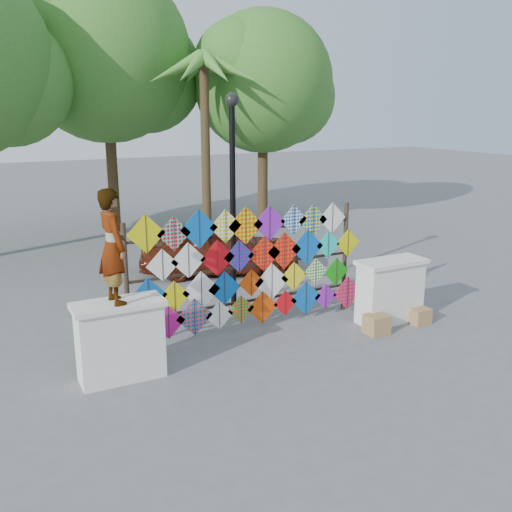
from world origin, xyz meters
The scene contains 12 objects.
ground centered at (0.00, 0.00, 0.00)m, with size 80.00×80.00×0.00m, color slate.
parapet_left centered at (-2.70, -0.20, 0.65)m, with size 1.40×0.65×1.28m.
parapet_right centered at (2.70, -0.20, 0.65)m, with size 1.40×0.65×1.28m.
kite_rack centered at (0.07, 0.72, 1.24)m, with size 4.98×0.24×2.45m.
tree_mid centered at (0.11, 11.03, 5.77)m, with size 6.30×5.60×8.61m.
tree_east centered at (5.09, 9.53, 4.99)m, with size 5.40×4.80×7.42m.
palm_tree centered at (2.20, 8.00, 4.95)m, with size 3.62×3.62×5.83m.
vendor_woman centered at (-2.72, -0.20, 2.16)m, with size 0.64×0.42×1.76m, color #99999E.
sedan centered at (1.12, 4.57, 0.69)m, with size 1.64×4.08×1.39m, color #551D0E.
lamppost centered at (0.30, 2.00, 2.69)m, with size 0.28×0.28×4.46m.
cardboard_box_near centered at (2.08, -0.60, 0.19)m, with size 0.42×0.37×0.37m, color #A2824E.
cardboard_box_far centered at (3.17, -0.57, 0.16)m, with size 0.38×0.35×0.32m, color #A2824E.
Camera 1 is at (-4.63, -8.54, 4.18)m, focal length 40.00 mm.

